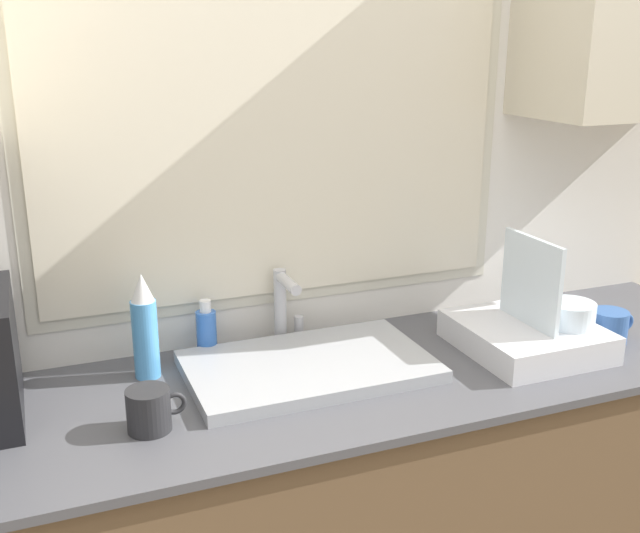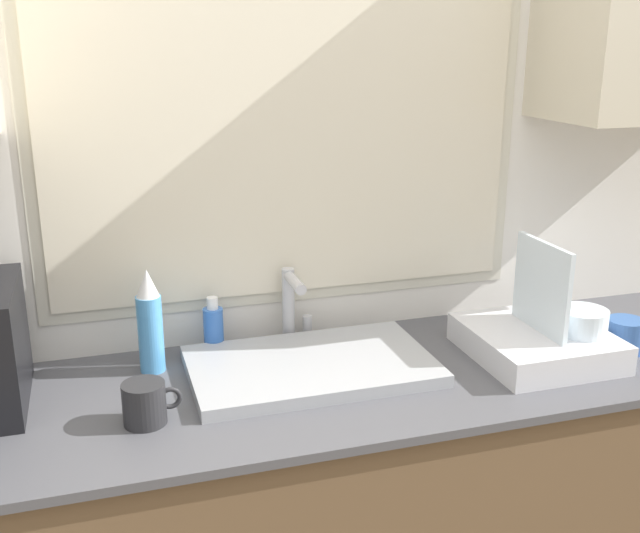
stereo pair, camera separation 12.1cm
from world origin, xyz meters
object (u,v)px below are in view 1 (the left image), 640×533
Objects in this scene: spray_bottle at (145,328)px; soap_bottle at (207,331)px; dish_rack at (531,331)px; faucet at (284,302)px; mug_near_sink at (149,410)px.

soap_bottle is (0.16, 0.07, -0.06)m from spray_bottle.
faucet is at bearing 154.42° from dish_rack.
soap_bottle is at bearing 179.92° from faucet.
faucet reaches higher than soap_bottle.
mug_near_sink is (-0.39, -0.32, -0.07)m from faucet.
dish_rack is 2.79× the size of mug_near_sink.
dish_rack reaches higher than spray_bottle.
spray_bottle is 0.18m from soap_bottle.
mug_near_sink is (-0.19, -0.32, -0.02)m from soap_bottle.
faucet is 1.60× the size of mug_near_sink.
faucet is 0.36m from spray_bottle.
spray_bottle is at bearing 81.94° from mug_near_sink.
faucet is at bearing 38.99° from mug_near_sink.
soap_bottle reaches higher than mug_near_sink.
spray_bottle is at bearing -156.21° from soap_bottle.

